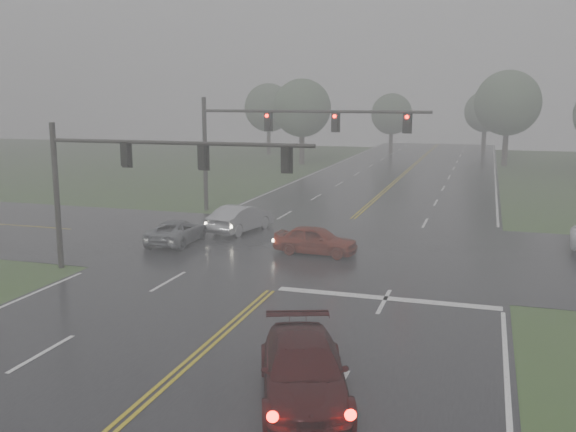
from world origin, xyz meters
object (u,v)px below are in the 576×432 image
(sedan_red, at_px, (316,254))
(signal_gantry_near, at_px, (129,169))
(car_grey, at_px, (177,243))
(sedan_silver, at_px, (241,232))
(signal_gantry_far, at_px, (272,132))
(sedan_maroon, at_px, (303,400))

(sedan_red, relative_size, signal_gantry_near, 0.34)
(car_grey, bearing_deg, sedan_silver, -121.98)
(sedan_red, bearing_deg, signal_gantry_near, 135.53)
(signal_gantry_far, bearing_deg, sedan_maroon, -69.57)
(sedan_silver, height_order, car_grey, sedan_silver)
(signal_gantry_near, bearing_deg, sedan_maroon, -41.64)
(sedan_red, bearing_deg, signal_gantry_far, 33.85)
(car_grey, bearing_deg, signal_gantry_near, 96.62)
(sedan_silver, bearing_deg, sedan_maroon, 128.26)
(sedan_silver, bearing_deg, sedan_red, 156.74)
(sedan_silver, relative_size, signal_gantry_near, 0.39)
(sedan_maroon, xyz_separation_m, sedan_silver, (-9.10, 18.91, 0.00))
(sedan_maroon, bearing_deg, signal_gantry_far, 90.52)
(sedan_red, bearing_deg, sedan_silver, 58.47)
(car_grey, xyz_separation_m, signal_gantry_far, (1.98, 9.72, 5.38))
(sedan_silver, relative_size, car_grey, 1.05)
(sedan_maroon, height_order, sedan_red, sedan_maroon)
(car_grey, height_order, signal_gantry_far, signal_gantry_far)
(sedan_red, bearing_deg, sedan_maroon, -161.99)
(sedan_maroon, height_order, signal_gantry_near, signal_gantry_near)
(sedan_maroon, distance_m, signal_gantry_far, 27.08)
(sedan_maroon, bearing_deg, sedan_red, 83.81)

